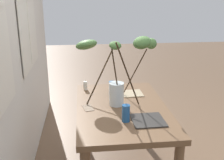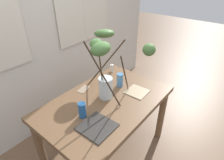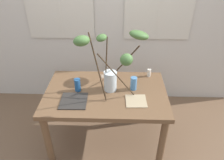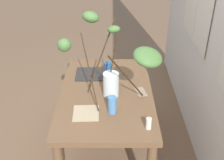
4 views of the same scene
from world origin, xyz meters
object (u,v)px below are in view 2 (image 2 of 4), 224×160
object	(u,v)px
vase_with_branches	(107,60)
drinking_glass_blue_left	(82,110)
drinking_glass_blue_right	(120,80)
dining_table	(106,109)
plate_square_right	(137,92)
plate_square_left	(97,127)
pillar_candle	(112,68)

from	to	relation	value
vase_with_branches	drinking_glass_blue_left	distance (m)	0.52
drinking_glass_blue_left	drinking_glass_blue_right	xyz separation A→B (m)	(0.60, 0.05, 0.00)
dining_table	plate_square_right	world-z (taller)	plate_square_right
dining_table	plate_square_right	xyz separation A→B (m)	(0.32, -0.16, 0.11)
vase_with_branches	dining_table	bearing A→B (deg)	-147.60
dining_table	drinking_glass_blue_left	world-z (taller)	drinking_glass_blue_left
plate_square_left	plate_square_right	bearing A→B (deg)	1.56
vase_with_branches	plate_square_left	distance (m)	0.62
vase_with_branches	pillar_candle	xyz separation A→B (m)	(0.39, 0.26, -0.33)
dining_table	vase_with_branches	distance (m)	0.50
plate_square_right	pillar_candle	xyz separation A→B (m)	(0.18, 0.49, 0.04)
drinking_glass_blue_left	plate_square_left	bearing A→B (deg)	-94.40
pillar_candle	dining_table	bearing A→B (deg)	-146.45
drinking_glass_blue_right	plate_square_right	distance (m)	0.23
dining_table	drinking_glass_blue_right	bearing A→B (deg)	10.68
drinking_glass_blue_left	dining_table	bearing A→B (deg)	-2.10
plate_square_right	plate_square_left	bearing A→B (deg)	-178.44
drinking_glass_blue_right	pillar_candle	xyz separation A→B (m)	(0.20, 0.27, -0.03)
plate_square_right	pillar_candle	bearing A→B (deg)	69.62
vase_with_branches	plate_square_right	world-z (taller)	vase_with_branches
dining_table	pillar_candle	size ratio (longest dim) A/B	12.36
drinking_glass_blue_left	pillar_candle	xyz separation A→B (m)	(0.80, 0.32, -0.03)
dining_table	plate_square_left	size ratio (longest dim) A/B	4.89
drinking_glass_blue_right	plate_square_right	xyz separation A→B (m)	(0.02, -0.21, -0.07)
vase_with_branches	plate_square_right	xyz separation A→B (m)	(0.21, -0.23, -0.37)
drinking_glass_blue_left	pillar_candle	world-z (taller)	drinking_glass_blue_left
drinking_glass_blue_right	plate_square_left	xyz separation A→B (m)	(-0.61, -0.23, -0.07)
plate_square_left	vase_with_branches	bearing A→B (deg)	29.87
vase_with_branches	plate_square_left	world-z (taller)	vase_with_branches
vase_with_branches	drinking_glass_blue_right	xyz separation A→B (m)	(0.19, -0.01, -0.30)
drinking_glass_blue_right	plate_square_left	world-z (taller)	drinking_glass_blue_right
dining_table	drinking_glass_blue_right	world-z (taller)	drinking_glass_blue_right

